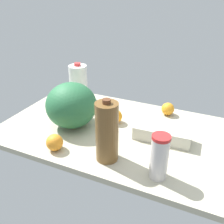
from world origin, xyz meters
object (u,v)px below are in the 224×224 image
(watermelon, at_px, (71,105))
(orange_by_jug, at_px, (168,109))
(chocolate_milk_jug, at_px, (107,132))
(milk_jug, at_px, (79,83))
(orange_near_front, at_px, (115,116))
(orange_loose, at_px, (55,142))
(egg_carton, at_px, (163,134))
(tumbler_cup, at_px, (159,157))

(watermelon, distance_m, orange_by_jug, 0.58)
(chocolate_milk_jug, bearing_deg, orange_by_jug, 74.37)
(milk_jug, relative_size, orange_near_front, 3.18)
(orange_near_front, bearing_deg, watermelon, -148.88)
(watermelon, xyz_separation_m, orange_loose, (0.05, -0.23, -0.08))
(orange_loose, bearing_deg, egg_carton, 33.88)
(egg_carton, bearing_deg, chocolate_milk_jug, -129.14)
(orange_near_front, bearing_deg, milk_jug, 150.87)
(chocolate_milk_jug, bearing_deg, milk_jug, 131.69)
(watermelon, bearing_deg, chocolate_milk_jug, -31.92)
(egg_carton, bearing_deg, watermelon, -175.02)
(egg_carton, height_order, milk_jug, milk_jug)
(milk_jug, bearing_deg, egg_carton, -21.83)
(egg_carton, height_order, chocolate_milk_jug, chocolate_milk_jug)
(milk_jug, distance_m, tumbler_cup, 0.88)
(orange_loose, bearing_deg, tumbler_cup, 2.52)
(tumbler_cup, height_order, orange_loose, tumbler_cup)
(chocolate_milk_jug, relative_size, orange_loose, 3.64)
(orange_loose, distance_m, orange_by_jug, 0.71)
(milk_jug, xyz_separation_m, chocolate_milk_jug, (0.46, -0.51, 0.02))
(orange_by_jug, bearing_deg, milk_jug, -177.94)
(milk_jug, relative_size, orange_loose, 3.11)
(orange_by_jug, xyz_separation_m, orange_near_front, (-0.25, -0.22, 0.00))
(milk_jug, xyz_separation_m, orange_loose, (0.20, -0.56, -0.08))
(orange_near_front, bearing_deg, orange_loose, -113.56)
(tumbler_cup, distance_m, orange_loose, 0.50)
(milk_jug, distance_m, watermelon, 0.36)
(egg_carton, bearing_deg, orange_loose, -148.60)
(watermelon, distance_m, tumbler_cup, 0.59)
(watermelon, relative_size, orange_loose, 3.40)
(egg_carton, distance_m, chocolate_milk_jug, 0.34)
(watermelon, height_order, tumbler_cup, watermelon)
(watermelon, height_order, orange_by_jug, watermelon)
(egg_carton, relative_size, watermelon, 1.04)
(egg_carton, height_order, orange_by_jug, orange_by_jug)
(egg_carton, height_order, watermelon, watermelon)
(watermelon, bearing_deg, egg_carton, 7.46)
(milk_jug, bearing_deg, chocolate_milk_jug, -48.31)
(egg_carton, height_order, orange_loose, orange_loose)
(orange_by_jug, bearing_deg, orange_loose, -124.95)
(milk_jug, bearing_deg, orange_loose, -70.08)
(milk_jug, distance_m, chocolate_milk_jug, 0.69)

